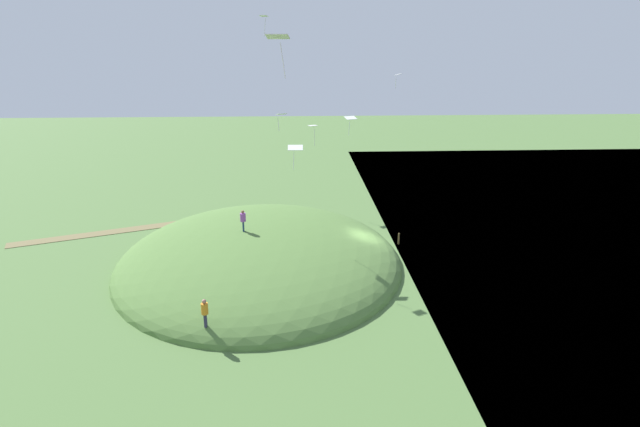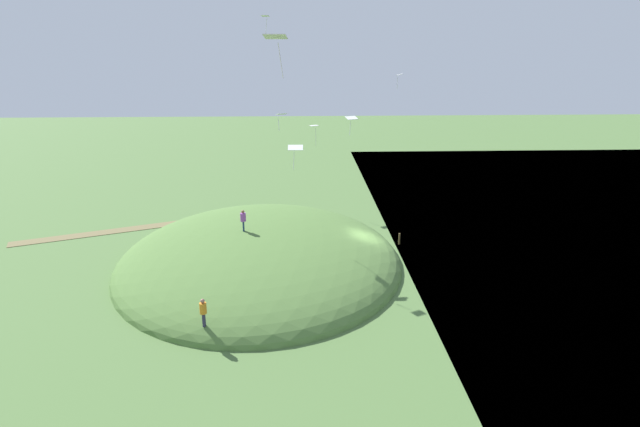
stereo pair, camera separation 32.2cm
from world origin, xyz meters
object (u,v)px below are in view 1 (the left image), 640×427
(kite_0, at_px, (264,18))
(kite_8, at_px, (281,115))
(person_walking_path, at_px, (205,310))
(mooring_post, at_px, (399,239))
(kite_2, at_px, (313,127))
(kite_5, at_px, (295,148))
(kite_4, at_px, (398,75))
(person_with_child, at_px, (243,218))
(kite_6, at_px, (350,119))
(kite_10, at_px, (278,39))

(kite_0, relative_size, kite_8, 1.39)
(person_walking_path, relative_size, kite_8, 1.27)
(mooring_post, bearing_deg, kite_2, -58.37)
(person_walking_path, xyz_separation_m, kite_5, (-5.03, -11.38, 6.54))
(kite_8, bearing_deg, kite_4, -127.43)
(person_with_child, bearing_deg, kite_8, 87.45)
(person_with_child, relative_size, person_walking_path, 0.97)
(kite_2, relative_size, kite_6, 1.21)
(kite_8, relative_size, mooring_post, 1.39)
(person_with_child, relative_size, kite_10, 0.84)
(kite_8, xyz_separation_m, mooring_post, (-9.25, -2.61, -10.36))
(kite_6, bearing_deg, kite_0, -29.83)
(kite_4, xyz_separation_m, kite_5, (9.86, 14.17, -4.18))
(kite_0, relative_size, kite_4, 1.26)
(kite_2, xyz_separation_m, kite_8, (2.69, 13.27, 2.90))
(mooring_post, bearing_deg, person_walking_path, 46.49)
(kite_6, distance_m, mooring_post, 11.32)
(kite_2, xyz_separation_m, mooring_post, (-6.56, 10.66, -7.46))
(kite_2, bearing_deg, kite_8, 78.54)
(kite_5, bearing_deg, kite_6, -118.90)
(kite_4, xyz_separation_m, kite_6, (5.02, 5.41, -3.30))
(kite_5, distance_m, kite_6, 10.04)
(kite_5, bearing_deg, kite_2, -97.45)
(kite_2, xyz_separation_m, kite_5, (1.74, 13.32, 0.55))
(person_walking_path, xyz_separation_m, mooring_post, (-13.34, -14.05, -1.48))
(kite_0, xyz_separation_m, kite_6, (-7.42, 4.25, -8.36))
(kite_5, bearing_deg, kite_10, 86.70)
(kite_6, relative_size, kite_8, 1.21)
(kite_4, height_order, mooring_post, kite_4)
(kite_2, bearing_deg, kite_10, 84.54)
(kite_5, height_order, kite_6, kite_6)
(person_with_child, bearing_deg, mooring_post, 95.22)
(kite_8, relative_size, kite_10, 0.68)
(kite_4, distance_m, mooring_post, 16.84)
(person_with_child, bearing_deg, kite_10, 6.59)
(kite_5, height_order, mooring_post, kite_5)
(person_with_child, distance_m, kite_8, 8.00)
(kite_6, bearing_deg, person_with_child, 45.85)
(kite_5, bearing_deg, person_walking_path, 66.15)
(kite_4, distance_m, kite_8, 17.87)
(kite_0, xyz_separation_m, kite_8, (-1.63, 12.96, -6.89))
(person_walking_path, relative_size, kite_10, 0.86)
(kite_4, relative_size, kite_5, 0.84)
(kite_6, relative_size, kite_10, 0.82)
(kite_0, distance_m, kite_5, 16.16)
(kite_10, distance_m, mooring_post, 23.31)
(person_with_child, xyz_separation_m, kite_6, (-8.74, -9.00, 5.96))
(person_with_child, distance_m, kite_5, 6.42)
(person_walking_path, bearing_deg, kite_5, -12.07)
(kite_10, bearing_deg, mooring_post, -120.99)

